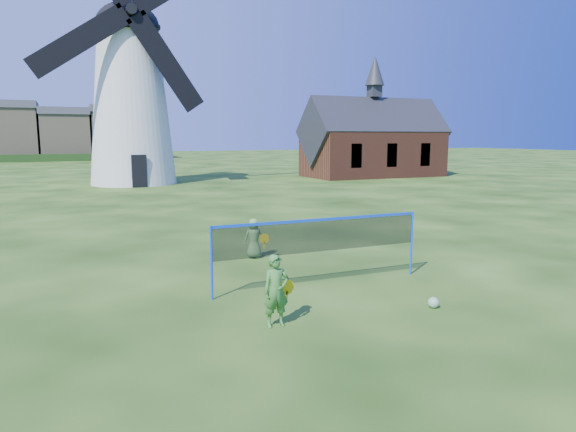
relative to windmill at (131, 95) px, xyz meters
The scene contains 7 objects.
ground 28.19m from the windmill, 89.86° to the right, with size 220.00×220.00×0.00m, color black.
windmill is the anchor object (origin of this frame).
chapel 19.82m from the windmill, ahead, with size 11.80×5.72×9.97m.
badminton_net 28.36m from the windmill, 88.64° to the right, with size 5.05×0.05×1.55m.
player_girl 30.36m from the windmill, 92.27° to the right, with size 0.66×0.35×1.30m.
player_boy 25.38m from the windmill, 89.50° to the right, with size 0.67×0.48×1.11m.
play_ball 30.83m from the windmill, 86.14° to the right, with size 0.22×0.22×0.22m, color green.
Camera 1 is at (-4.54, -10.45, 3.35)m, focal length 32.02 mm.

